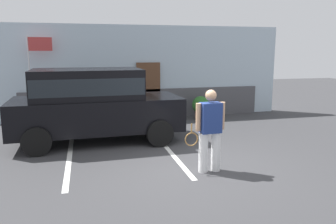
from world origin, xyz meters
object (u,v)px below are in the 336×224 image
at_px(parked_suv, 94,102).
at_px(flag_pole, 35,64).
at_px(potted_plant_by_porch, 201,106).
at_px(tennis_player_man, 210,130).

distance_m(parked_suv, flag_pole, 3.37).
bearing_deg(flag_pole, parked_suv, -55.98).
relative_size(parked_suv, potted_plant_by_porch, 5.41).
height_order(parked_suv, flag_pole, flag_pole).
bearing_deg(flag_pole, tennis_player_man, -54.22).
xyz_separation_m(parked_suv, potted_plant_by_porch, (3.98, 2.30, -0.67)).
bearing_deg(parked_suv, tennis_player_man, -54.30).
relative_size(tennis_player_man, flag_pole, 0.58).
height_order(parked_suv, tennis_player_man, parked_suv).
height_order(potted_plant_by_porch, flag_pole, flag_pole).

